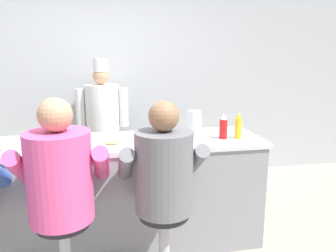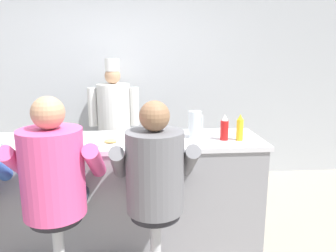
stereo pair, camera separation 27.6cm
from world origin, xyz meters
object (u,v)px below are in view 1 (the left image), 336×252
Objects in this scene: ketchup_bottle_red at (223,127)px; cereal_bowl at (7,149)px; diner_seated_pink at (61,181)px; cook_in_whites_near at (103,119)px; hot_sauce_bottle_orange at (160,135)px; breakfast_plate at (112,145)px; coffee_mug_white at (165,133)px; water_pitcher_clear at (194,124)px; diner_seated_grey at (163,176)px; mustard_bottle_yellow at (238,127)px.

ketchup_bottle_red is 1.75m from cereal_bowl.
diner_seated_pink is 0.87× the size of cook_in_whites_near.
hot_sauce_bottle_orange is 0.98× the size of cereal_bowl.
breakfast_plate is at bearing 51.57° from diner_seated_pink.
breakfast_plate is at bearing -160.26° from coffee_mug_white.
cereal_bowl is at bearing -177.62° from breakfast_plate.
hot_sauce_bottle_orange is 0.15m from coffee_mug_white.
diner_seated_pink is at bearing -43.31° from cereal_bowl.
coffee_mug_white is (0.46, 0.17, 0.04)m from breakfast_plate.
water_pitcher_clear is at bearing -58.98° from cook_in_whites_near.
hot_sauce_bottle_orange reaches higher than cereal_bowl.
cereal_bowl is 1.70m from cook_in_whites_near.
water_pitcher_clear is 0.76m from diner_seated_grey.
mustard_bottle_yellow reaches higher than cereal_bowl.
cereal_bowl is at bearing 136.69° from diner_seated_pink.
hot_sauce_bottle_orange is at bearing 3.26° from cereal_bowl.
cereal_bowl is (-0.78, -0.03, 0.01)m from breakfast_plate.
cook_in_whites_near is (-0.81, 1.35, -0.18)m from water_pitcher_clear.
mustard_bottle_yellow is 0.64m from coffee_mug_white.
ketchup_bottle_red is 0.13m from mustard_bottle_yellow.
coffee_mug_white is (0.07, 0.13, -0.01)m from hot_sauce_bottle_orange.
hot_sauce_bottle_orange is (-0.57, -0.04, -0.04)m from ketchup_bottle_red.
ketchup_bottle_red is at bearing -10.50° from coffee_mug_white.
coffee_mug_white is 1.47m from cook_in_whites_near.
coffee_mug_white is at bearing 19.74° from breakfast_plate.
ketchup_bottle_red is at bearing 3.47° from cereal_bowl.
mustard_bottle_yellow is at bearing 2.52° from cereal_bowl.
cereal_bowl is at bearing -176.74° from hot_sauce_bottle_orange.
water_pitcher_clear is at bearing 22.09° from hot_sauce_bottle_orange.
ketchup_bottle_red is at bearing 21.34° from diner_seated_pink.
water_pitcher_clear is 1.25m from diner_seated_pink.
breakfast_plate is (-1.09, -0.05, -0.09)m from mustard_bottle_yellow.
cook_in_whites_near is (-1.18, 1.47, -0.17)m from mustard_bottle_yellow.
diner_seated_pink is at bearing -161.24° from mustard_bottle_yellow.
coffee_mug_white is at bearing 9.07° from cereal_bowl.
diner_seated_grey is (-0.06, -0.48, -0.18)m from hot_sauce_bottle_orange.
cook_in_whites_near reaches higher than coffee_mug_white.
cereal_bowl reaches higher than breakfast_plate.
water_pitcher_clear is (-0.24, 0.09, 0.02)m from ketchup_bottle_red.
breakfast_plate is at bearing -175.65° from ketchup_bottle_red.
cook_in_whites_near reaches higher than hot_sauce_bottle_orange.
water_pitcher_clear reaches higher than cereal_bowl.
coffee_mug_white is 0.10× the size of diner_seated_pink.
diner_seated_grey is (1.12, -0.41, -0.14)m from cereal_bowl.
hot_sauce_bottle_orange is 0.36m from water_pitcher_clear.
ketchup_bottle_red is 1.70× the size of hot_sauce_bottle_orange.
mustard_bottle_yellow is 0.96× the size of breakfast_plate.
ketchup_bottle_red is 1.80m from cook_in_whites_near.
breakfast_plate is at bearing -167.00° from water_pitcher_clear.
hot_sauce_bottle_orange is at bearing -157.91° from water_pitcher_clear.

